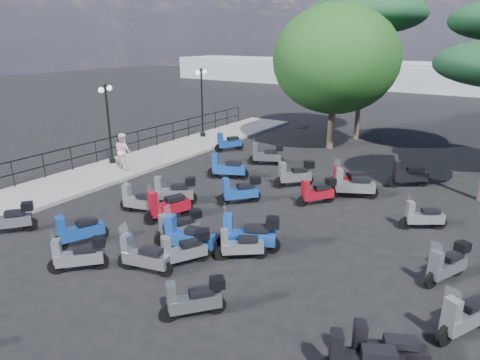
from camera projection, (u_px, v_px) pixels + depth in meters
The scene contains 35 objects.
ground at pixel (170, 230), 13.81m from camera, with size 120.00×120.00×0.00m, color black.
sidewalk at pixel (108, 172), 19.55m from camera, with size 3.00×30.00×0.15m, color slate.
railing at pixel (84, 151), 19.80m from camera, with size 0.04×26.04×1.10m.
lamp_post_1 at pixel (108, 119), 19.99m from camera, with size 0.62×1.03×3.74m.
lamp_post_2 at pixel (202, 98), 25.42m from camera, with size 0.48×1.17×4.05m.
pedestrian_far at pixel (123, 151), 19.54m from camera, with size 0.81×0.63×1.66m, color beige.
scooter_1 at pixel (9, 219), 13.46m from camera, with size 1.15×1.36×1.30m.
scooter_2 at pixel (79, 231), 12.69m from camera, with size 0.81×1.60×1.33m.
scooter_3 at pixel (174, 192), 15.74m from camera, with size 1.51×1.18×1.39m.
scooter_4 at pixel (227, 168), 18.60m from camera, with size 1.71×0.95×1.45m.
scooter_5 at pixel (228, 143), 23.15m from camera, with size 0.98×1.52×1.35m.
scooter_7 at pixel (143, 257), 11.22m from camera, with size 1.61×0.64×1.30m.
scooter_8 at pixel (168, 207), 14.41m from camera, with size 0.89×1.72×1.44m.
scooter_9 at pixel (139, 201), 15.01m from camera, with size 1.60×0.64×1.29m.
scooter_10 at pixel (240, 191), 15.85m from camera, with size 1.20×1.38×1.33m.
scooter_11 at pixel (267, 155), 20.61m from camera, with size 1.60×0.92×1.36m.
scooter_13 at pixel (78, 256), 11.27m from camera, with size 1.19×1.23×1.24m.
scooter_14 at pixel (179, 227), 12.94m from camera, with size 0.91×1.41×1.23m.
scooter_15 at pixel (188, 238), 12.21m from camera, with size 1.74×0.80×1.42m.
scooter_16 at pixel (349, 181), 16.87m from camera, with size 1.14×1.63×1.49m.
scooter_17 at pixel (295, 175), 17.67m from camera, with size 1.28×1.41×1.38m.
scooter_19 at pixel (194, 300), 9.41m from camera, with size 1.09×1.24×1.20m.
scooter_20 at pixel (240, 246), 11.89m from camera, with size 1.24×1.00×1.20m.
scooter_21 at pixel (249, 235), 12.24m from camera, with size 1.71×1.08×1.49m.
scooter_22 at pixel (317, 192), 15.79m from camera, with size 1.06×1.37×1.26m.
scooter_23 at pixel (353, 186), 16.39m from camera, with size 1.73×1.02×1.49m.
scooter_25 at pixel (385, 352), 7.85m from camera, with size 1.54×0.91×1.33m.
scooter_26 at pixel (464, 317), 8.80m from camera, with size 0.93×1.54×1.34m.
scooter_27 at pixel (447, 265), 10.80m from camera, with size 0.86×1.48×1.26m.
scooter_28 at pixel (423, 217), 13.78m from camera, with size 1.33×0.94×1.22m.
scooter_29 at pixel (408, 176), 17.63m from camera, with size 1.50×1.19×1.43m.
scooter_30 at pixel (184, 250), 11.56m from camera, with size 0.91×1.41×1.23m.
broadleaf_tree at pixel (336, 60), 22.45m from camera, with size 6.66×6.66×7.63m.
pine_2 at pixel (367, 14), 23.83m from camera, with size 6.58×6.58×8.31m.
distant_hills at pixel (435, 77), 48.98m from camera, with size 70.00×8.00×3.00m, color gray.
Camera 1 is at (8.80, -9.26, 5.96)m, focal length 32.00 mm.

